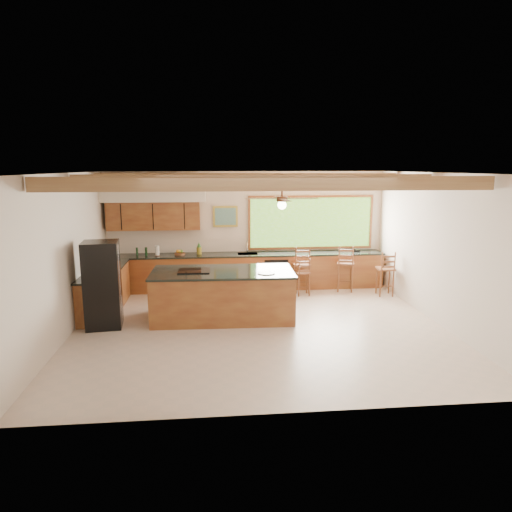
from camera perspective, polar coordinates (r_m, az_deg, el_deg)
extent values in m
plane|color=beige|center=(9.14, 0.45, -8.81)|extent=(7.20, 7.20, 0.00)
cube|color=beige|center=(11.94, -1.19, 3.34)|extent=(7.20, 0.04, 3.00)
cube|color=beige|center=(5.61, 3.98, -5.64)|extent=(7.20, 0.04, 3.00)
cube|color=beige|center=(9.11, -22.69, 0.03)|extent=(0.04, 6.50, 3.00)
cube|color=beige|center=(9.80, 21.89, 0.82)|extent=(0.04, 6.50, 3.00)
cube|color=#A06F50|center=(8.60, 0.48, 10.34)|extent=(7.20, 6.50, 0.04)
cube|color=olive|center=(7.01, 1.87, 9.02)|extent=(7.10, 0.15, 0.22)
cube|color=olive|center=(9.10, 0.14, 9.50)|extent=(7.10, 0.15, 0.22)
cube|color=olive|center=(10.89, -0.82, 9.77)|extent=(7.10, 0.15, 0.22)
cube|color=brown|center=(11.76, -12.66, 4.91)|extent=(2.30, 0.35, 0.70)
cube|color=silver|center=(11.64, -12.82, 7.81)|extent=(2.60, 0.50, 0.48)
cylinder|color=#FFEABF|center=(11.77, -16.18, 6.56)|extent=(0.10, 0.10, 0.01)
cylinder|color=#FFEABF|center=(11.59, -9.32, 6.79)|extent=(0.10, 0.10, 0.01)
cube|color=#8BBC43|center=(12.14, 6.87, 4.20)|extent=(3.20, 0.04, 1.30)
cube|color=#AE9535|center=(11.84, -3.85, 4.95)|extent=(0.64, 0.03, 0.54)
cube|color=#43795F|center=(11.82, -3.84, 4.94)|extent=(0.54, 0.01, 0.44)
cube|color=brown|center=(11.80, -1.04, -1.99)|extent=(7.00, 0.65, 0.88)
cube|color=black|center=(11.71, -1.05, 0.20)|extent=(7.04, 0.69, 0.04)
cube|color=brown|center=(10.52, -18.37, -4.20)|extent=(0.65, 2.35, 0.88)
cube|color=black|center=(10.41, -18.52, -1.76)|extent=(0.69, 2.39, 0.04)
cube|color=black|center=(11.56, 2.56, -2.38)|extent=(0.60, 0.02, 0.78)
cube|color=silver|center=(11.71, -1.05, 0.23)|extent=(0.50, 0.38, 0.03)
cylinder|color=silver|center=(11.87, -1.13, 1.19)|extent=(0.03, 0.03, 0.30)
cylinder|color=silver|center=(11.75, -1.09, 1.73)|extent=(0.03, 0.20, 0.03)
cylinder|color=silver|center=(11.68, -12.24, 0.66)|extent=(0.10, 0.10, 0.26)
cylinder|color=#173B1B|center=(11.90, -14.65, 0.58)|extent=(0.05, 0.05, 0.19)
cylinder|color=#173B1B|center=(11.76, -13.57, 0.56)|extent=(0.06, 0.06, 0.21)
cube|color=black|center=(12.26, 12.39, 0.74)|extent=(0.20, 0.17, 0.08)
cube|color=brown|center=(9.52, -4.16, -4.96)|extent=(2.90, 1.40, 0.97)
cube|color=black|center=(9.39, -4.20, -1.99)|extent=(2.94, 1.45, 0.04)
cube|color=black|center=(9.41, -7.75, -1.84)|extent=(0.65, 0.52, 0.02)
cylinder|color=silver|center=(9.14, 1.28, -2.13)|extent=(0.35, 0.35, 0.02)
cube|color=black|center=(9.39, -18.63, -3.42)|extent=(0.73, 0.71, 1.71)
cube|color=silver|center=(9.32, -16.64, -3.41)|extent=(0.02, 0.05, 1.57)
cube|color=brown|center=(11.22, 5.89, -2.06)|extent=(0.35, 0.35, 0.04)
cylinder|color=brown|center=(11.14, 5.32, -3.70)|extent=(0.03, 0.03, 0.55)
cylinder|color=brown|center=(11.19, 6.67, -3.66)|extent=(0.03, 0.03, 0.55)
cylinder|color=brown|center=(11.40, 5.07, -3.36)|extent=(0.03, 0.03, 0.55)
cylinder|color=brown|center=(11.45, 6.39, -3.32)|extent=(0.03, 0.03, 0.55)
cube|color=brown|center=(11.47, 5.69, -1.01)|extent=(0.44, 0.44, 0.04)
cylinder|color=brown|center=(11.37, 4.99, -3.03)|extent=(0.04, 0.04, 0.69)
cylinder|color=brown|center=(11.43, 6.65, -2.98)|extent=(0.04, 0.04, 0.69)
cylinder|color=brown|center=(11.69, 4.69, -2.63)|extent=(0.04, 0.04, 0.69)
cylinder|color=brown|center=(11.75, 6.30, -2.58)|extent=(0.04, 0.04, 0.69)
cube|color=brown|center=(11.75, 11.11, -0.88)|extent=(0.52, 0.52, 0.04)
cylinder|color=brown|center=(11.62, 10.48, -2.85)|extent=(0.04, 0.04, 0.69)
cylinder|color=brown|center=(11.72, 12.06, -2.80)|extent=(0.04, 0.04, 0.69)
cylinder|color=brown|center=(11.94, 10.04, -2.47)|extent=(0.04, 0.04, 0.69)
cylinder|color=brown|center=(12.03, 11.58, -2.42)|extent=(0.04, 0.04, 0.69)
cube|color=brown|center=(11.57, 15.89, -1.53)|extent=(0.42, 0.42, 0.04)
cylinder|color=brown|center=(11.45, 15.35, -3.41)|extent=(0.04, 0.04, 0.65)
cylinder|color=brown|center=(11.56, 16.80, -3.34)|extent=(0.04, 0.04, 0.65)
cylinder|color=brown|center=(11.73, 14.81, -3.03)|extent=(0.04, 0.04, 0.65)
cylinder|color=brown|center=(11.84, 16.23, -2.97)|extent=(0.04, 0.04, 0.65)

